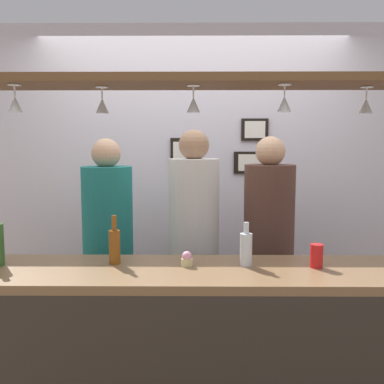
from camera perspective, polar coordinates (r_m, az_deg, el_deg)
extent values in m
cube|color=silver|center=(3.60, 0.14, 1.08)|extent=(4.40, 0.06, 2.60)
cube|color=brown|center=(2.23, -0.10, -10.72)|extent=(2.70, 0.55, 0.04)
cube|color=brown|center=(2.21, -0.10, 14.47)|extent=(2.20, 0.36, 0.04)
cylinder|color=silver|center=(2.31, -22.57, 13.02)|extent=(0.06, 0.06, 0.00)
cylinder|color=silver|center=(2.31, -22.54, 12.34)|extent=(0.01, 0.01, 0.06)
cone|color=silver|center=(2.30, -22.47, 10.73)|extent=(0.07, 0.07, 0.08)
cylinder|color=silver|center=(2.27, -11.90, 13.49)|extent=(0.06, 0.06, 0.00)
cylinder|color=silver|center=(2.27, -11.88, 12.80)|extent=(0.01, 0.01, 0.06)
cone|color=silver|center=(2.26, -11.84, 11.16)|extent=(0.07, 0.07, 0.08)
cylinder|color=silver|center=(2.17, 0.19, 13.96)|extent=(0.06, 0.06, 0.00)
cylinder|color=silver|center=(2.17, 0.19, 13.24)|extent=(0.01, 0.01, 0.06)
cone|color=silver|center=(2.16, 0.19, 11.53)|extent=(0.07, 0.07, 0.08)
cylinder|color=silver|center=(2.18, 12.24, 13.78)|extent=(0.06, 0.06, 0.00)
cylinder|color=silver|center=(2.18, 12.22, 13.07)|extent=(0.01, 0.01, 0.06)
cone|color=silver|center=(2.17, 12.18, 11.36)|extent=(0.07, 0.07, 0.08)
cylinder|color=silver|center=(2.40, 22.23, 12.78)|extent=(0.06, 0.06, 0.00)
cylinder|color=silver|center=(2.39, 22.20, 12.13)|extent=(0.01, 0.01, 0.06)
cone|color=silver|center=(2.39, 22.14, 10.58)|extent=(0.07, 0.07, 0.08)
cube|color=#2D334C|center=(3.17, -10.87, -16.70)|extent=(0.17, 0.18, 0.79)
cylinder|color=#1E7A75|center=(2.96, -11.17, -3.35)|extent=(0.34, 0.34, 0.69)
sphere|color=tan|center=(2.92, -11.36, 5.09)|extent=(0.20, 0.20, 0.20)
cube|color=#2D334C|center=(3.11, 0.24, -16.80)|extent=(0.17, 0.18, 0.82)
cylinder|color=white|center=(2.89, 0.25, -2.65)|extent=(0.34, 0.34, 0.72)
sphere|color=#9E7556|center=(2.85, 0.25, 6.29)|extent=(0.20, 0.20, 0.20)
cube|color=#2D334C|center=(3.15, 9.93, -16.77)|extent=(0.17, 0.18, 0.80)
cylinder|color=brown|center=(2.94, 10.21, -3.21)|extent=(0.34, 0.34, 0.70)
sphere|color=tan|center=(2.90, 10.39, 5.36)|extent=(0.20, 0.20, 0.20)
cylinder|color=brown|center=(2.33, -10.26, -7.23)|extent=(0.06, 0.06, 0.18)
cylinder|color=brown|center=(2.30, -10.32, -4.08)|extent=(0.03, 0.03, 0.08)
cylinder|color=silver|center=(2.28, 7.20, -7.61)|extent=(0.06, 0.06, 0.17)
cylinder|color=silver|center=(2.25, 7.24, -4.77)|extent=(0.03, 0.03, 0.06)
cylinder|color=red|center=(2.32, 16.24, -8.15)|extent=(0.07, 0.07, 0.12)
cylinder|color=beige|center=(2.27, -0.68, -9.33)|extent=(0.06, 0.06, 0.04)
sphere|color=pink|center=(2.26, -0.68, -8.55)|extent=(0.05, 0.05, 0.05)
cube|color=black|center=(3.58, 7.98, 3.90)|extent=(0.30, 0.02, 0.18)
cube|color=white|center=(3.56, 8.01, 3.89)|extent=(0.23, 0.01, 0.14)
cube|color=black|center=(3.55, -1.40, 5.10)|extent=(0.18, 0.02, 0.26)
cube|color=white|center=(3.53, -1.41, 5.10)|extent=(0.14, 0.01, 0.20)
cube|color=black|center=(3.58, 8.35, 8.21)|extent=(0.22, 0.02, 0.18)
cube|color=white|center=(3.56, 8.38, 8.22)|extent=(0.17, 0.01, 0.14)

